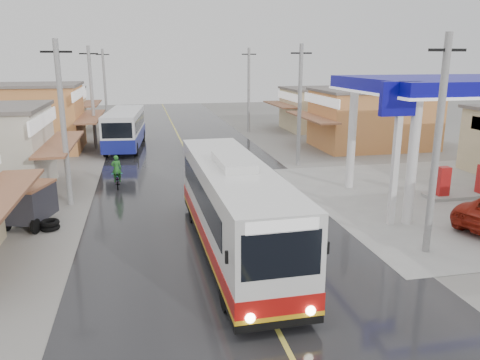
{
  "coord_description": "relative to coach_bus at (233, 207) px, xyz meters",
  "views": [
    {
      "loc": [
        -3.31,
        -14.66,
        7.18
      ],
      "look_at": [
        0.77,
        4.64,
        1.97
      ],
      "focal_mm": 35.0,
      "sensor_mm": 36.0,
      "label": 1
    }
  ],
  "objects": [
    {
      "name": "ground",
      "position": [
        0.14,
        -1.54,
        -1.76
      ],
      "size": [
        120.0,
        120.0,
        0.0
      ],
      "primitive_type": "plane",
      "color": "slate",
      "rests_on": "ground"
    },
    {
      "name": "utility_poles_right",
      "position": [
        7.14,
        13.46,
        -1.76
      ],
      "size": [
        1.6,
        36.0,
        8.0
      ],
      "primitive_type": null,
      "color": "gray",
      "rests_on": "ground"
    },
    {
      "name": "coach_bus",
      "position": [
        0.0,
        0.0,
        0.0
      ],
      "size": [
        2.8,
        11.75,
        3.65
      ],
      "rotation": [
        0.0,
        0.0,
        0.02
      ],
      "color": "silver",
      "rests_on": "road"
    },
    {
      "name": "second_bus",
      "position": [
        -4.49,
        22.09,
        -0.14
      ],
      "size": [
        3.26,
        9.28,
        3.02
      ],
      "rotation": [
        0.0,
        0.0,
        -0.09
      ],
      "color": "silver",
      "rests_on": "road"
    },
    {
      "name": "shopfronts_right",
      "position": [
        15.14,
        10.46,
        -1.76
      ],
      "size": [
        11.0,
        44.0,
        4.8
      ],
      "primitive_type": null,
      "color": "#BDB7A5",
      "rests_on": "ground"
    },
    {
      "name": "utility_poles_left",
      "position": [
        -6.86,
        14.46,
        -1.76
      ],
      "size": [
        1.6,
        50.0,
        8.0
      ],
      "primitive_type": null,
      "color": "gray",
      "rests_on": "ground"
    },
    {
      "name": "centre_line",
      "position": [
        0.14,
        13.46,
        -1.74
      ],
      "size": [
        0.15,
        90.0,
        0.01
      ],
      "primitive_type": "cube",
      "color": "#D8CC4C",
      "rests_on": "road"
    },
    {
      "name": "cyclist",
      "position": [
        -4.67,
        10.24,
        -1.14
      ],
      "size": [
        0.71,
        1.78,
        1.88
      ],
      "rotation": [
        0.0,
        0.0,
        0.06
      ],
      "color": "black",
      "rests_on": "ground"
    },
    {
      "name": "tricycle_near",
      "position": [
        -8.1,
        4.66,
        -0.71
      ],
      "size": [
        2.17,
        2.75,
        1.85
      ],
      "rotation": [
        0.0,
        0.0,
        -0.3
      ],
      "color": "#26262D",
      "rests_on": "ground"
    },
    {
      "name": "road",
      "position": [
        0.14,
        13.46,
        -1.75
      ],
      "size": [
        12.0,
        90.0,
        0.02
      ],
      "primitive_type": "cube",
      "color": "black",
      "rests_on": "ground"
    },
    {
      "name": "tyre_stack",
      "position": [
        -7.24,
        3.91,
        -1.55
      ],
      "size": [
        0.83,
        0.83,
        0.42
      ],
      "color": "black",
      "rests_on": "ground"
    }
  ]
}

